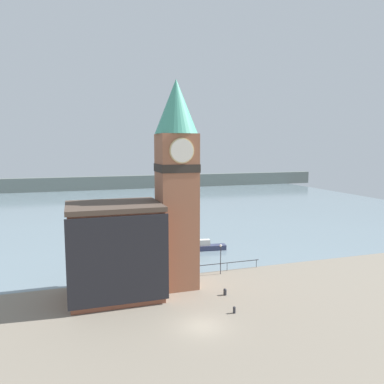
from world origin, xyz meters
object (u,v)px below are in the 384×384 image
at_px(clock_tower, 177,179).
at_px(boat_near, 207,246).
at_px(pier_building, 115,250).
at_px(mooring_bollard_far, 225,292).
at_px(lamp_post, 221,253).
at_px(mooring_bollard_near, 234,309).

relative_size(clock_tower, boat_near, 4.16).
xyz_separation_m(clock_tower, boat_near, (8.49, 13.15, -11.87)).
bearing_deg(pier_building, mooring_bollard_far, -17.06).
xyz_separation_m(pier_building, lamp_post, (13.47, 2.97, -2.36)).
xyz_separation_m(pier_building, mooring_bollard_far, (11.36, -3.49, -4.68)).
distance_m(clock_tower, mooring_bollard_near, 15.29).
bearing_deg(mooring_bollard_far, boat_near, 76.26).
distance_m(clock_tower, mooring_bollard_far, 13.50).
distance_m(mooring_bollard_near, lamp_post, 11.50).
bearing_deg(pier_building, mooring_bollard_near, -36.98).
relative_size(clock_tower, mooring_bollard_near, 34.38).
height_order(clock_tower, pier_building, clock_tower).
height_order(clock_tower, mooring_bollard_near, clock_tower).
bearing_deg(pier_building, clock_tower, 6.56).
bearing_deg(boat_near, lamp_post, -93.85).
xyz_separation_m(boat_near, mooring_bollard_far, (-4.27, -17.46, -0.22)).
bearing_deg(clock_tower, boat_near, 57.16).
bearing_deg(clock_tower, pier_building, -173.44).
height_order(mooring_bollard_far, lamp_post, lamp_post).
bearing_deg(mooring_bollard_near, boat_near, 76.74).
bearing_deg(mooring_bollard_near, pier_building, 143.02).
bearing_deg(mooring_bollard_far, clock_tower, 134.41).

